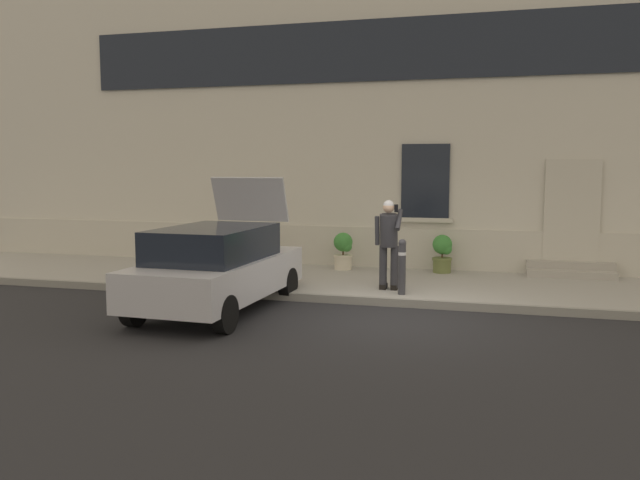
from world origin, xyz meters
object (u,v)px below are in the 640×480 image
Objects in this scene: planter_terracotta at (249,248)px; planter_cream at (343,250)px; person_on_phone at (389,239)px; planter_olive at (443,253)px; bollard_near_person at (402,265)px; hatchback_car_silver at (217,266)px.

planter_terracotta is 1.00× the size of planter_cream.
planter_olive is (0.83, 2.40, -0.55)m from person_on_phone.
planter_cream is at bearing 4.48° from planter_terracotta.
bollard_near_person is 1.22× the size of planter_cream.
hatchback_car_silver reaches higher than person_on_phone.
person_on_phone is 4.29m from planter_terracotta.
hatchback_car_silver is 3.94× the size of bollard_near_person.
person_on_phone is at bearing -29.45° from planter_terracotta.
hatchback_car_silver reaches higher than planter_terracotta.
planter_cream is (-1.44, 2.27, -0.55)m from person_on_phone.
bollard_near_person is at bearing -56.40° from planter_cream.
bollard_near_person is 0.60× the size of person_on_phone.
hatchback_car_silver is at bearing -75.98° from planter_terracotta.
planter_olive is at bearing 75.46° from person_on_phone.
hatchback_car_silver is 3.37m from person_on_phone.
planter_olive is at bearing 51.59° from hatchback_car_silver.
planter_olive is at bearing 3.32° from planter_cream.
hatchback_car_silver is at bearing -151.36° from bollard_near_person.
person_on_phone is 2.03× the size of planter_cream.
person_on_phone reaches higher than planter_terracotta.
bollard_near_person is 2.83m from planter_olive.
person_on_phone is 2.60m from planter_olive.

